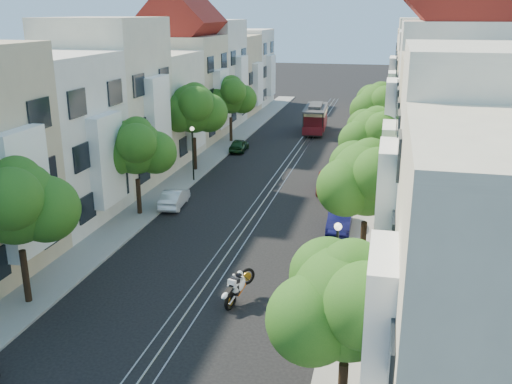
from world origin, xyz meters
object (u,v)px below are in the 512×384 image
Objects in this scene: tree_w_b at (136,148)px; tree_w_a at (17,204)px; sportbike_rider at (237,286)px; tree_e_b at (368,180)px; parked_car_w_mid at (174,198)px; parked_car_w_far at (239,145)px; tree_e_d at (380,107)px; parked_car_e_mid at (340,220)px; tree_e_c at (375,137)px; parked_car_e_far at (333,182)px; cable_car at (315,117)px; tree_w_d at (231,96)px; tree_e_a at (349,305)px; lamp_west at (193,145)px; tree_w_c at (194,109)px; lamp_east at (337,255)px.

tree_w_a is at bearing -90.00° from tree_w_b.
sportbike_rider is at bearing 13.52° from tree_w_a.
tree_w_b is 13.84m from sportbike_rider.
tree_e_b is 15.25m from parked_car_w_mid.
tree_w_b reaches higher than parked_car_w_far.
parked_car_e_mid is at bearing -95.68° from tree_e_d.
tree_w_b is (-14.40, -6.00, -0.20)m from tree_e_c.
tree_e_d is at bearing 49.73° from tree_w_b.
tree_e_b is at bearing -73.35° from parked_car_e_mid.
tree_w_a reaches higher than parked_car_e_far.
tree_e_d reaches higher than cable_car.
sportbike_rider is 14.09m from parked_car_w_mid.
tree_w_a is at bearing -116.41° from tree_e_d.
tree_e_c and tree_w_d have the same top height.
tree_e_a is at bearing -85.26° from parked_car_e_mid.
sportbike_rider is 0.29× the size of cable_car.
tree_w_d is 18.66m from parked_car_e_far.
tree_e_d is 20.15m from parked_car_w_mid.
cable_car is (7.52, 28.84, -2.74)m from tree_w_b.
lamp_west is at bearing -110.51° from cable_car.
tree_w_c is 10.09m from parked_car_w_mid.
cable_car reaches higher than parked_car_w_mid.
tree_e_b is 6.90m from parked_car_e_mid.
tree_e_b is 16.01m from tree_w_a.
tree_e_b is 11.00m from tree_e_c.
tree_w_a reaches higher than parked_car_w_far.
cable_car is at bearing 110.53° from sportbike_rider.
tree_e_b reaches higher than lamp_west.
sportbike_rider is at bearing -101.97° from parked_car_e_far.
tree_e_a is at bearing -19.15° from tree_w_a.
tree_w_b is 18.85m from parked_car_w_far.
tree_w_d is (-14.40, 27.00, -0.13)m from tree_e_b.
sportbike_rider is 29.14m from parked_car_w_far.
lamp_east is at bearing -55.01° from lamp_west.
parked_car_w_mid is at bearing -163.07° from tree_e_c.
tree_w_b is 16.81m from lamp_east.
tree_w_b is at bearing 160.85° from tree_e_b.
tree_w_c is (-14.40, 5.00, 0.47)m from tree_e_c.
tree_w_a is 0.94× the size of tree_w_c.
tree_e_a reaches higher than parked_car_e_far.
tree_w_b is 1.51× the size of lamp_west.
tree_w_b is at bearing 48.39° from parked_car_w_mid.
tree_e_c is 21.53m from tree_w_d.
tree_w_a reaches higher than tree_w_b.
tree_e_a is at bearing -90.00° from tree_e_c.
tree_e_d is at bearing 33.50° from lamp_west.
tree_w_a is 23.00m from tree_w_c.
tree_w_b is 2.97× the size of sportbike_rider.
tree_w_a reaches higher than lamp_east.
parked_car_e_far is (-1.20, 7.57, 0.03)m from parked_car_e_mid.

